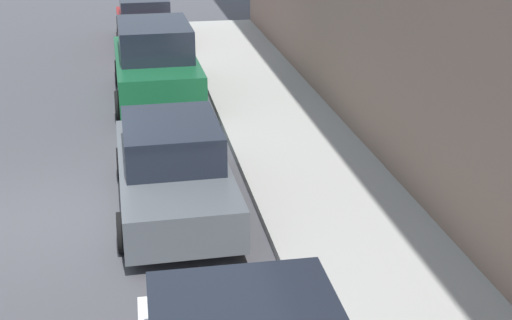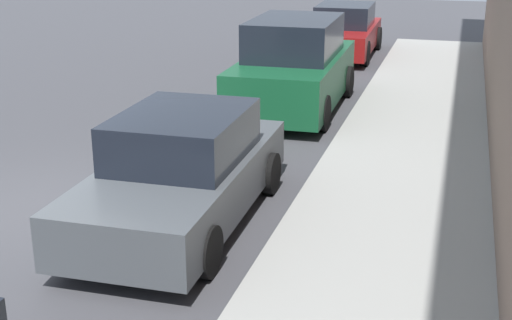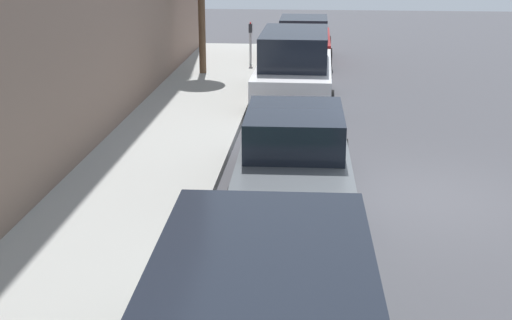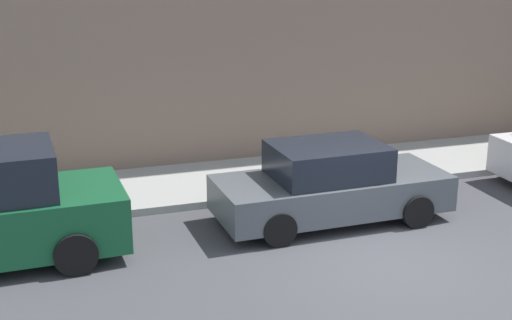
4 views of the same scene
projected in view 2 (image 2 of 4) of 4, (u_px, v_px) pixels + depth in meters
ground_plane at (44, 208)px, 10.33m from camera, size 60.00×60.00×0.00m
sidewalk at (382, 244)px, 9.02m from camera, size 2.73×32.00×0.15m
parked_sedan_third at (182, 172)px, 9.65m from camera, size 1.92×4.53×1.54m
parked_suv_fourth at (294, 67)px, 15.37m from camera, size 2.08×4.84×1.98m
parked_sedan_fifth at (344, 32)px, 21.53m from camera, size 1.92×4.54×1.54m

